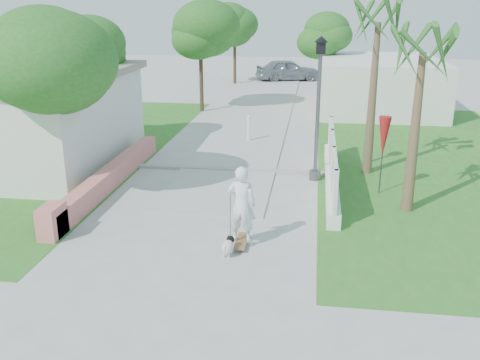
% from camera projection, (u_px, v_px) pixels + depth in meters
% --- Properties ---
extents(ground, '(90.00, 90.00, 0.00)m').
position_uv_depth(ground, '(185.00, 249.00, 12.26)').
color(ground, '#B7B7B2').
rests_on(ground, ground).
extents(path_strip, '(3.20, 36.00, 0.06)m').
position_uv_depth(path_strip, '(267.00, 99.00, 31.03)').
color(path_strip, '#B7B7B2').
rests_on(path_strip, ground).
extents(curb, '(6.50, 0.25, 0.10)m').
position_uv_depth(curb, '(228.00, 170.00, 17.88)').
color(curb, '#999993').
rests_on(curb, ground).
extents(grass_left, '(8.00, 20.00, 0.01)m').
position_uv_depth(grass_left, '(58.00, 148.00, 20.71)').
color(grass_left, '#2F6B22').
rests_on(grass_left, ground).
extents(grass_right, '(8.00, 20.00, 0.01)m').
position_uv_depth(grass_right, '(432.00, 162.00, 18.83)').
color(grass_right, '#2F6B22').
rests_on(grass_right, ground).
extents(pink_wall, '(0.45, 8.20, 0.80)m').
position_uv_depth(pink_wall, '(105.00, 181.00, 15.94)').
color(pink_wall, '#E38274').
rests_on(pink_wall, ground).
extents(lattice_fence, '(0.35, 7.00, 1.50)m').
position_uv_depth(lattice_fence, '(332.00, 169.00, 16.33)').
color(lattice_fence, white).
rests_on(lattice_fence, ground).
extents(building_right, '(6.00, 8.00, 2.60)m').
position_uv_depth(building_right, '(378.00, 84.00, 27.94)').
color(building_right, silver).
rests_on(building_right, ground).
extents(street_lamp, '(0.44, 0.44, 4.44)m').
position_uv_depth(street_lamp, '(318.00, 104.00, 16.27)').
color(street_lamp, '#59595E').
rests_on(street_lamp, ground).
extents(bollard, '(0.14, 0.14, 1.09)m').
position_uv_depth(bollard, '(249.00, 128.00, 21.44)').
color(bollard, white).
rests_on(bollard, ground).
extents(patio_umbrella, '(0.36, 0.36, 2.30)m').
position_uv_depth(patio_umbrella, '(384.00, 138.00, 15.31)').
color(patio_umbrella, '#59595E').
rests_on(patio_umbrella, ground).
extents(tree_left_near, '(3.60, 3.60, 5.28)m').
position_uv_depth(tree_left_near, '(45.00, 63.00, 14.45)').
color(tree_left_near, '#4C3826').
rests_on(tree_left_near, ground).
extents(tree_left_mid, '(3.20, 3.20, 4.85)m').
position_uv_depth(tree_left_mid, '(92.00, 55.00, 19.85)').
color(tree_left_mid, '#4C3826').
rests_on(tree_left_mid, ground).
extents(tree_path_left, '(3.40, 3.40, 5.23)m').
position_uv_depth(tree_path_left, '(201.00, 35.00, 26.45)').
color(tree_path_left, '#4C3826').
rests_on(tree_path_left, ground).
extents(tree_path_right, '(3.00, 3.00, 4.79)m').
position_uv_depth(tree_path_right, '(326.00, 38.00, 29.48)').
color(tree_path_right, '#4C3826').
rests_on(tree_path_right, ground).
extents(tree_path_far, '(3.20, 3.20, 5.17)m').
position_uv_depth(tree_path_far, '(235.00, 26.00, 35.81)').
color(tree_path_far, '#4C3826').
rests_on(tree_path_far, ground).
extents(palm_far, '(1.80, 1.80, 5.30)m').
position_uv_depth(palm_far, '(378.00, 33.00, 16.32)').
color(palm_far, brown).
rests_on(palm_far, ground).
extents(palm_near, '(1.80, 1.80, 4.70)m').
position_uv_depth(palm_near, '(422.00, 62.00, 13.29)').
color(palm_near, brown).
rests_on(palm_near, ground).
extents(skateboarder, '(0.69, 0.96, 1.92)m').
position_uv_depth(skateboarder, '(241.00, 205.00, 12.14)').
color(skateboarder, olive).
rests_on(skateboarder, ground).
extents(dog, '(0.33, 0.60, 0.42)m').
position_uv_depth(dog, '(228.00, 246.00, 11.90)').
color(dog, silver).
rests_on(dog, ground).
extents(parked_car, '(4.78, 3.19, 1.51)m').
position_uv_depth(parked_car, '(288.00, 70.00, 38.05)').
color(parked_car, '#B5B9BD').
rests_on(parked_car, ground).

